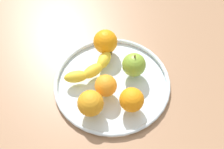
# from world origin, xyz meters

# --- Properties ---
(ground_plane) EXTENTS (1.69, 1.69, 0.04)m
(ground_plane) POSITION_xyz_m (0.00, 0.00, -0.02)
(ground_plane) COLOR #9D7353
(fruit_bowl) EXTENTS (0.35, 0.35, 0.02)m
(fruit_bowl) POSITION_xyz_m (0.00, 0.00, 0.01)
(fruit_bowl) COLOR silver
(fruit_bowl) RESTS_ON ground_plane
(banana) EXTENTS (0.18, 0.08, 0.03)m
(banana) POSITION_xyz_m (-0.02, 0.06, 0.04)
(banana) COLOR yellow
(banana) RESTS_ON fruit_bowl
(apple) EXTENTS (0.07, 0.07, 0.08)m
(apple) POSITION_xyz_m (0.07, -0.02, 0.05)
(apple) COLOR #81A732
(apple) RESTS_ON fruit_bowl
(orange_front_left) EXTENTS (0.07, 0.07, 0.07)m
(orange_front_left) POSITION_xyz_m (-0.02, -0.10, 0.05)
(orange_front_left) COLOR orange
(orange_front_left) RESTS_ON fruit_bowl
(orange_front_right) EXTENTS (0.07, 0.07, 0.07)m
(orange_front_right) POSITION_xyz_m (-0.11, -0.03, 0.05)
(orange_front_right) COLOR orange
(orange_front_right) RESTS_ON fruit_bowl
(orange_center) EXTENTS (0.08, 0.08, 0.08)m
(orange_center) POSITION_xyz_m (0.07, 0.10, 0.06)
(orange_center) COLOR orange
(orange_center) RESTS_ON fruit_bowl
(orange_back_right) EXTENTS (0.06, 0.06, 0.06)m
(orange_back_right) POSITION_xyz_m (-0.04, -0.02, 0.05)
(orange_back_right) COLOR orange
(orange_back_right) RESTS_ON fruit_bowl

